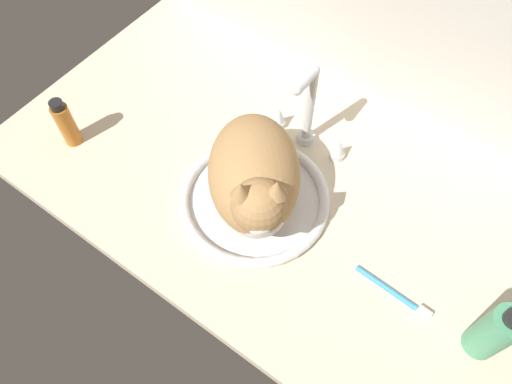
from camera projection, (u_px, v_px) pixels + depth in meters
countertop at (275, 179)px, 105.60cm from camera, size 121.25×69.33×3.00cm
backsplash_wall at (371, 16)px, 103.95cm from camera, size 121.25×2.40×43.51cm
sink_basin at (256, 200)px, 99.92cm from camera, size 31.71×31.71×2.27cm
faucet at (309, 118)px, 102.05cm from camera, size 18.95×9.26×22.41cm
cat at (256, 179)px, 90.41cm from camera, size 30.14×31.90×21.16cm
soap_pump_bottle at (495, 332)px, 78.87cm from camera, size 5.79×5.79×19.38cm
amber_bottle at (66, 123)px, 104.45cm from camera, size 3.83×3.83×12.70cm
toothbrush at (394, 293)px, 89.48cm from camera, size 15.84×2.03×1.70cm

